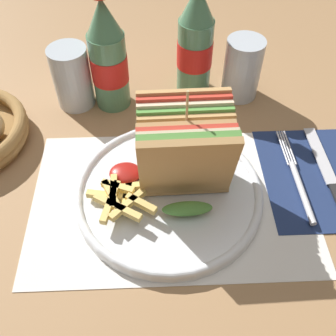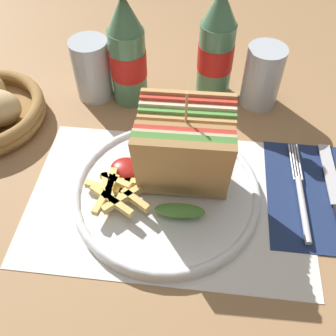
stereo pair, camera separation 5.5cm
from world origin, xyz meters
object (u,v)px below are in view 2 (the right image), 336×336
fork (302,200)px  coke_bottle_far (216,46)px  glass_far (93,73)px  knife (335,195)px  club_sandwich (184,155)px  coke_bottle_near (127,53)px  glass_near (261,80)px  plate_main (166,192)px

fork → coke_bottle_far: 0.29m
glass_far → knife: bearing=-25.8°
fork → glass_far: size_ratio=1.68×
club_sandwich → coke_bottle_near: 0.23m
knife → glass_near: (-0.10, 0.20, 0.04)m
plate_main → fork: plate_main is taller
fork → coke_bottle_near: 0.36m
glass_near → coke_bottle_far: bearing=165.0°
coke_bottle_far → glass_far: size_ratio=1.98×
plate_main → coke_bottle_near: bearing=112.6°
club_sandwich → glass_near: 0.25m
plate_main → coke_bottle_near: (-0.09, 0.21, 0.08)m
knife → coke_bottle_near: 0.39m
glass_far → coke_bottle_far: bearing=9.3°
glass_near → glass_far: size_ratio=1.00×
plate_main → knife: 0.24m
knife → plate_main: bearing=-175.5°
knife → coke_bottle_far: coke_bottle_far is taller
glass_near → plate_main: bearing=-120.9°
coke_bottle_near → glass_near: (0.23, 0.01, -0.05)m
knife → coke_bottle_near: bearing=148.8°
glass_near → glass_far: (-0.29, -0.01, 0.00)m
glass_far → plate_main: bearing=-54.4°
coke_bottle_near → club_sandwich: bearing=-61.0°
plate_main → knife: (0.24, 0.02, -0.00)m
fork → glass_near: size_ratio=1.68×
coke_bottle_far → fork: bearing=-60.6°
knife → coke_bottle_far: size_ratio=0.92×
coke_bottle_near → glass_near: bearing=3.8°
coke_bottle_near → glass_near: 0.23m
coke_bottle_near → glass_far: size_ratio=1.98×
club_sandwich → glass_far: club_sandwich is taller
plate_main → glass_near: size_ratio=2.47×
coke_bottle_far → club_sandwich: bearing=-97.9°
fork → glass_near: 0.23m
plate_main → coke_bottle_far: (0.06, 0.25, 0.08)m
fork → knife: size_ratio=0.92×
plate_main → fork: (0.19, 0.01, -0.00)m
club_sandwich → coke_bottle_near: (-0.11, 0.20, 0.01)m
coke_bottle_far → glass_near: (0.08, -0.02, -0.05)m
plate_main → fork: bearing=2.8°
fork → glass_near: (-0.05, 0.22, 0.04)m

